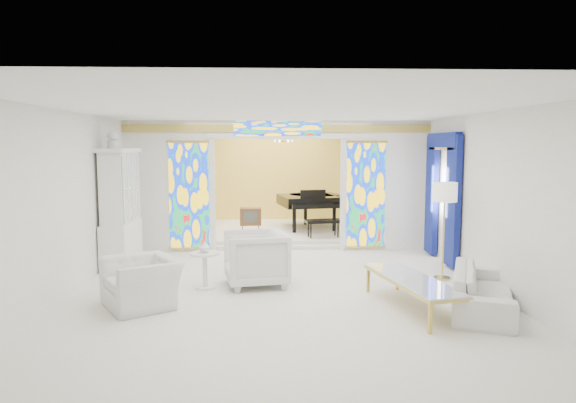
{
  "coord_description": "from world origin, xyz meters",
  "views": [
    {
      "loc": [
        -0.26,
        -9.82,
        2.44
      ],
      "look_at": [
        0.16,
        0.2,
        1.34
      ],
      "focal_mm": 32.0,
      "sensor_mm": 36.0,
      "label": 1
    }
  ],
  "objects_px": {
    "armchair_left": "(141,282)",
    "coffee_table": "(412,281)",
    "armchair_right": "(256,258)",
    "grand_piano": "(311,201)",
    "tv_console": "(251,217)",
    "china_cabinet": "(121,209)",
    "sofa": "(483,289)"
  },
  "relations": [
    {
      "from": "armchair_left",
      "to": "coffee_table",
      "type": "distance_m",
      "value": 4.09
    },
    {
      "from": "armchair_right",
      "to": "grand_piano",
      "type": "distance_m",
      "value": 5.48
    },
    {
      "from": "armchair_left",
      "to": "tv_console",
      "type": "distance_m",
      "value": 5.77
    },
    {
      "from": "china_cabinet",
      "to": "armchair_left",
      "type": "xyz_separation_m",
      "value": [
        1.04,
        -2.71,
        -0.8
      ]
    },
    {
      "from": "china_cabinet",
      "to": "coffee_table",
      "type": "bearing_deg",
      "value": -30.66
    },
    {
      "from": "grand_piano",
      "to": "sofa",
      "type": "bearing_deg",
      "value": -84.28
    },
    {
      "from": "sofa",
      "to": "tv_console",
      "type": "height_order",
      "value": "tv_console"
    },
    {
      "from": "sofa",
      "to": "coffee_table",
      "type": "xyz_separation_m",
      "value": [
        -1.05,
        0.08,
        0.12
      ]
    },
    {
      "from": "china_cabinet",
      "to": "armchair_left",
      "type": "bearing_deg",
      "value": -68.96
    },
    {
      "from": "armchair_left",
      "to": "armchair_right",
      "type": "bearing_deg",
      "value": 90.56
    },
    {
      "from": "china_cabinet",
      "to": "armchair_right",
      "type": "relative_size",
      "value": 2.59
    },
    {
      "from": "armchair_right",
      "to": "grand_piano",
      "type": "xyz_separation_m",
      "value": [
        1.44,
        5.27,
        0.44
      ]
    },
    {
      "from": "armchair_right",
      "to": "tv_console",
      "type": "height_order",
      "value": "armchair_right"
    },
    {
      "from": "armchair_right",
      "to": "tv_console",
      "type": "xyz_separation_m",
      "value": [
        -0.22,
        4.47,
        0.12
      ]
    },
    {
      "from": "coffee_table",
      "to": "tv_console",
      "type": "relative_size",
      "value": 3.46
    },
    {
      "from": "coffee_table",
      "to": "tv_console",
      "type": "xyz_separation_m",
      "value": [
        -2.58,
        5.89,
        0.16
      ]
    },
    {
      "from": "sofa",
      "to": "tv_console",
      "type": "bearing_deg",
      "value": 53.34
    },
    {
      "from": "tv_console",
      "to": "grand_piano",
      "type": "bearing_deg",
      "value": 23.41
    },
    {
      "from": "armchair_right",
      "to": "grand_piano",
      "type": "bearing_deg",
      "value": 154.45
    },
    {
      "from": "sofa",
      "to": "coffee_table",
      "type": "height_order",
      "value": "sofa"
    },
    {
      "from": "china_cabinet",
      "to": "grand_piano",
      "type": "distance_m",
      "value": 5.57
    },
    {
      "from": "china_cabinet",
      "to": "grand_piano",
      "type": "xyz_separation_m",
      "value": [
        4.19,
        3.65,
        -0.25
      ]
    },
    {
      "from": "armchair_left",
      "to": "tv_console",
      "type": "xyz_separation_m",
      "value": [
        1.49,
        5.57,
        0.23
      ]
    },
    {
      "from": "grand_piano",
      "to": "tv_console",
      "type": "distance_m",
      "value": 1.87
    },
    {
      "from": "armchair_right",
      "to": "china_cabinet",
      "type": "bearing_deg",
      "value": -130.69
    },
    {
      "from": "armchair_left",
      "to": "coffee_table",
      "type": "xyz_separation_m",
      "value": [
        4.07,
        -0.32,
        0.07
      ]
    },
    {
      "from": "coffee_table",
      "to": "grand_piano",
      "type": "height_order",
      "value": "grand_piano"
    },
    {
      "from": "coffee_table",
      "to": "sofa",
      "type": "bearing_deg",
      "value": -4.12
    },
    {
      "from": "china_cabinet",
      "to": "armchair_left",
      "type": "relative_size",
      "value": 2.42
    },
    {
      "from": "china_cabinet",
      "to": "tv_console",
      "type": "bearing_deg",
      "value": 48.46
    },
    {
      "from": "china_cabinet",
      "to": "sofa",
      "type": "bearing_deg",
      "value": -26.75
    },
    {
      "from": "sofa",
      "to": "armchair_right",
      "type": "bearing_deg",
      "value": 88.36
    }
  ]
}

